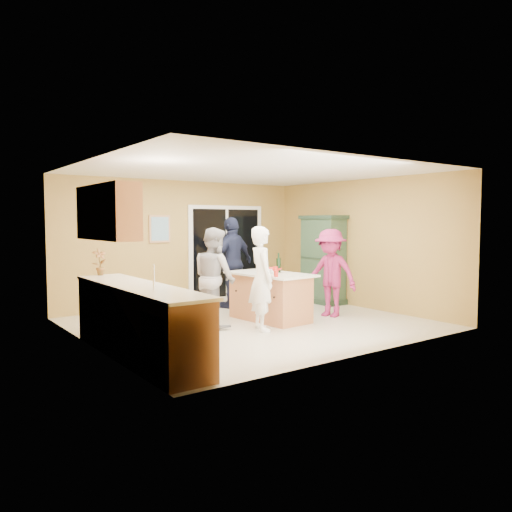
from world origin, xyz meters
TOP-DOWN VIEW (x-y plane):
  - floor at (0.00, 0.00)m, footprint 5.50×5.50m
  - ceiling at (0.00, 0.00)m, footprint 5.50×5.00m
  - wall_back at (0.00, 2.50)m, footprint 5.50×0.10m
  - wall_front at (0.00, -2.50)m, footprint 5.50×0.10m
  - wall_left at (-2.75, 0.00)m, footprint 0.10×5.00m
  - wall_right at (2.75, 0.00)m, footprint 0.10×5.00m
  - left_cabinet_run at (-2.45, -1.05)m, footprint 0.65×3.05m
  - upper_cabinets at (-2.58, -0.20)m, footprint 0.35×1.60m
  - sliding_door at (1.05, 2.46)m, footprint 1.90×0.07m
  - framed_picture at (-0.55, 2.48)m, footprint 0.46×0.04m
  - kitchen_island at (0.42, 0.05)m, footprint 1.00×1.67m
  - green_hutch at (2.49, 0.87)m, footprint 0.54×1.02m
  - woman_white at (-0.19, -0.53)m, footprint 0.57×0.70m
  - woman_grey at (-0.66, 0.16)m, footprint 0.64×0.81m
  - woman_navy at (0.60, 1.53)m, footprint 1.16×0.71m
  - woman_magenta at (1.53, -0.33)m, footprint 0.87×1.17m
  - serving_bowl at (0.54, 0.14)m, footprint 0.33×0.33m
  - tulip_vase at (-2.45, 0.52)m, footprint 0.23×0.17m
  - tumbler_near at (0.14, -0.48)m, footprint 0.09×0.09m
  - tumbler_far at (0.42, -0.10)m, footprint 0.09×0.09m
  - wine_bottle at (0.61, 0.05)m, footprint 0.08×0.08m
  - white_plate at (0.58, 0.18)m, footprint 0.27×0.27m

SIDE VIEW (x-z plane):
  - floor at x=0.00m, z-range 0.00..0.00m
  - kitchen_island at x=0.42m, z-range -0.03..0.81m
  - left_cabinet_run at x=-2.45m, z-range -0.16..1.08m
  - woman_magenta at x=1.53m, z-range 0.00..1.61m
  - woman_grey at x=-0.66m, z-range 0.00..1.65m
  - woman_white at x=-0.19m, z-range 0.00..1.67m
  - white_plate at x=0.58m, z-range 0.84..0.86m
  - serving_bowl at x=0.54m, z-range 0.84..0.92m
  - tumbler_near at x=0.14m, z-range 0.84..0.94m
  - tumbler_far at x=0.42m, z-range 0.84..0.97m
  - green_hutch at x=2.49m, z-range -0.02..1.85m
  - woman_navy at x=0.60m, z-range 0.00..1.84m
  - wine_bottle at x=0.61m, z-range 0.80..1.15m
  - sliding_door at x=1.05m, z-range 0.00..2.10m
  - tulip_vase at x=-2.45m, z-range 0.94..1.35m
  - wall_back at x=0.00m, z-range 0.00..2.60m
  - wall_front at x=0.00m, z-range 0.00..2.60m
  - wall_left at x=-2.75m, z-range 0.00..2.60m
  - wall_right at x=2.75m, z-range 0.00..2.60m
  - framed_picture at x=-0.55m, z-range 1.32..1.88m
  - upper_cabinets at x=-2.58m, z-range 1.50..2.25m
  - ceiling at x=0.00m, z-range 2.55..2.65m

